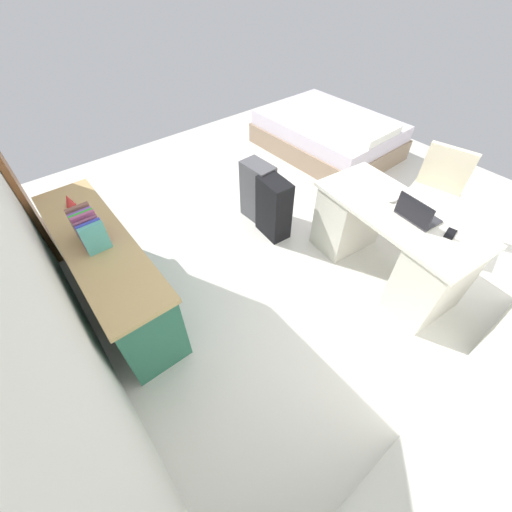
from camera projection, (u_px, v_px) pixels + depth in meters
name	position (u px, v px, depth m)	size (l,w,h in m)	color
ground_plane	(297.00, 224.00, 3.74)	(5.73, 5.73, 0.00)	silver
wall_back	(8.00, 223.00, 1.80)	(4.16, 0.10, 2.54)	silver
desk	(388.00, 241.00, 2.97)	(1.50, 0.80, 0.74)	silver
office_chair	(430.00, 201.00, 3.35)	(0.55, 0.55, 0.94)	black
credenza	(110.00, 271.00, 2.75)	(1.80, 0.48, 0.73)	#2D7056
bed	(328.00, 135.00, 4.75)	(1.93, 1.44, 0.58)	gray
suitcase_black	(274.00, 208.00, 3.41)	(0.36, 0.22, 0.66)	black
suitcase_spare_grey	(258.00, 192.00, 3.59)	(0.36, 0.22, 0.68)	#4C4C51
laptop	(416.00, 214.00, 2.60)	(0.33, 0.25, 0.21)	#333338
computer_mouse	(393.00, 200.00, 2.80)	(0.06, 0.10, 0.03)	white
cell_phone_near_laptop	(450.00, 234.00, 2.51)	(0.07, 0.14, 0.01)	black
book_row	(89.00, 229.00, 2.41)	(0.32, 0.17, 0.24)	#53ACA4
figurine_small	(69.00, 201.00, 2.75)	(0.08, 0.08, 0.11)	red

